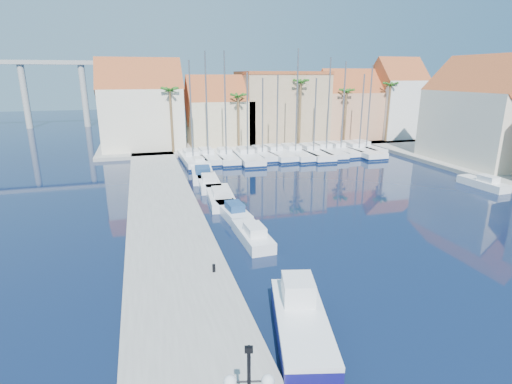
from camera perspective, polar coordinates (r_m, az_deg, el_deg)
ground at (r=23.39m, az=13.10°, el=-13.54°), size 260.00×260.00×0.00m
quay_west at (r=33.00m, az=-12.70°, el=-3.94°), size 6.00×77.00×0.50m
shore_north at (r=69.51m, az=1.20°, el=7.13°), size 54.00×16.00×0.50m
bollard at (r=23.67m, az=-6.04°, el=-10.76°), size 0.19×0.19×0.47m
fishing_boat at (r=19.09m, az=6.42°, el=-17.94°), size 3.77×7.00×2.33m
motorboat_west_0 at (r=28.69m, az=-0.46°, el=-6.12°), size 1.90×5.46×1.40m
motorboat_west_1 at (r=33.49m, az=-3.29°, el=-2.77°), size 2.20×5.50×1.40m
motorboat_west_2 at (r=37.60m, az=-5.08°, el=-0.64°), size 2.81×7.24×1.40m
motorboat_west_3 at (r=42.83m, az=-6.77°, el=1.44°), size 2.50×6.70×1.40m
motorboat_west_4 at (r=46.70m, az=-7.66°, el=2.67°), size 3.09×7.61×1.40m
motorboat_west_5 at (r=52.05m, az=-8.30°, el=4.07°), size 2.06×5.49×1.40m
motorboat_west_6 at (r=56.86m, az=-8.95°, el=5.09°), size 2.99×7.37×1.40m
motorboat_east_1 at (r=48.52m, az=29.76°, el=1.13°), size 2.06×5.49×1.40m
sailboat_0 at (r=54.83m, az=-9.07°, el=4.75°), size 3.17×10.75×13.25m
sailboat_1 at (r=55.88m, az=-6.94°, el=5.10°), size 2.91×9.44×14.42m
sailboat_2 at (r=55.58m, az=-4.36°, el=5.11°), size 2.64×9.32×14.46m
sailboat_3 at (r=55.83m, az=-1.34°, el=5.13°), size 3.43×11.17×11.76m
sailboat_4 at (r=57.21m, az=0.75°, el=5.45°), size 2.72×8.41×11.07m
sailboat_5 at (r=57.96m, az=2.75°, el=5.55°), size 3.50×10.53×11.47m
sailboat_6 at (r=58.66m, az=5.40°, el=5.66°), size 3.47×11.05×14.89m
sailboat_7 at (r=59.08m, az=7.95°, el=5.61°), size 3.09×10.99×11.05m
sailboat_8 at (r=60.86m, az=9.76°, el=5.87°), size 3.31×10.95×13.82m
sailboat_9 at (r=62.02m, az=11.73°, el=5.98°), size 3.37×9.81×13.29m
sailboat_10 at (r=62.60m, az=14.17°, el=5.87°), size 3.26×12.04×11.57m
sailboat_11 at (r=64.39m, az=15.21°, el=6.13°), size 2.67×8.89×12.86m
building_0 at (r=64.68m, az=-16.02°, el=11.41°), size 12.30×9.00×13.50m
building_1 at (r=65.96m, az=-5.29°, el=10.98°), size 10.30×8.00×11.00m
building_2 at (r=69.74m, az=3.64°, el=12.10°), size 14.20×10.20×11.50m
building_3 at (r=73.79m, az=12.90°, el=11.66°), size 10.30×8.00×12.00m
building_4 at (r=77.61m, az=19.29°, el=12.20°), size 8.30×8.00×14.00m
building_6 at (r=59.54m, az=29.86°, el=9.50°), size 9.00×14.30×13.50m
palm_0 at (r=59.70m, az=-12.21°, el=13.76°), size 2.60×2.60×10.15m
palm_1 at (r=61.30m, az=-2.55°, el=13.28°), size 2.60×2.60×9.15m
palm_2 at (r=64.32m, az=6.42°, el=15.02°), size 2.60×2.60×11.15m
palm_3 at (r=67.81m, az=12.83°, el=13.60°), size 2.60×2.60×9.65m
palm_4 at (r=71.94m, az=18.65°, el=14.06°), size 2.60×2.60×10.65m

